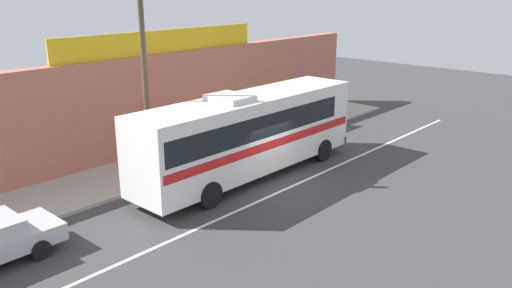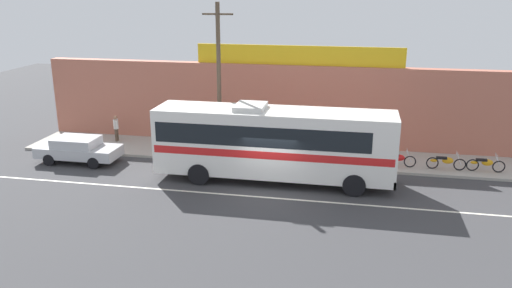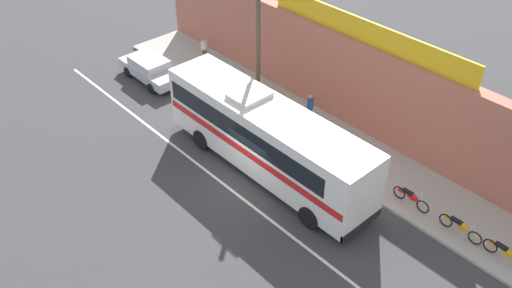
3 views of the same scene
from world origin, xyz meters
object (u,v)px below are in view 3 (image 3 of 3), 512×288
object	(u,v)px
motorcycle_black	(460,227)
pedestrian_near_shop	(310,106)
motorcycle_orange	(505,252)
motorcycle_red	(411,197)
utility_pole	(258,46)
pedestrian_by_curb	(204,47)
intercity_bus	(265,134)
parked_car	(151,68)

from	to	relation	value
motorcycle_black	pedestrian_near_shop	bearing A→B (deg)	172.04
motorcycle_orange	motorcycle_red	bearing A→B (deg)	-179.02
utility_pole	motorcycle_red	world-z (taller)	utility_pole
utility_pole	pedestrian_by_curb	distance (m)	7.96
utility_pole	pedestrian_near_shop	world-z (taller)	utility_pole
intercity_bus	motorcycle_orange	world-z (taller)	intercity_bus
motorcycle_orange	intercity_bus	bearing A→B (deg)	-163.89
parked_car	motorcycle_black	bearing A→B (deg)	6.51
motorcycle_orange	motorcycle_black	bearing A→B (deg)	-178.14
intercity_bus	motorcycle_orange	bearing A→B (deg)	16.11
motorcycle_black	motorcycle_red	distance (m)	2.38
intercity_bus	pedestrian_near_shop	bearing A→B (deg)	105.20
motorcycle_red	motorcycle_orange	size ratio (longest dim) A/B	0.98
utility_pole	motorcycle_red	bearing A→B (deg)	2.38
motorcycle_black	motorcycle_red	size ratio (longest dim) A/B	1.06
intercity_bus	motorcycle_red	distance (m)	6.92
utility_pole	motorcycle_black	xyz separation A→B (m)	(11.73, 0.40, -3.82)
parked_car	motorcycle_red	xyz separation A→B (m)	(16.77, 2.17, -0.17)
pedestrian_by_curb	motorcycle_red	bearing A→B (deg)	-5.19
pedestrian_near_shop	parked_car	bearing A→B (deg)	-159.63
parked_car	pedestrian_near_shop	world-z (taller)	pedestrian_near_shop
parked_car	utility_pole	distance (m)	8.46
parked_car	pedestrian_near_shop	xyz separation A→B (m)	(9.52, 3.53, 0.39)
parked_car	utility_pole	size ratio (longest dim) A/B	0.53
motorcycle_red	motorcycle_orange	world-z (taller)	same
motorcycle_red	pedestrian_by_curb	world-z (taller)	pedestrian_by_curb
utility_pole	motorcycle_orange	xyz separation A→B (m)	(13.64, 0.46, -3.82)
utility_pole	pedestrian_near_shop	bearing A→B (deg)	39.73
pedestrian_near_shop	pedestrian_by_curb	xyz separation A→B (m)	(-9.07, 0.13, -0.09)
intercity_bus	pedestrian_by_curb	xyz separation A→B (m)	(-10.24, 4.41, -1.02)
motorcycle_red	motorcycle_orange	xyz separation A→B (m)	(4.29, 0.07, 0.00)
parked_car	utility_pole	bearing A→B (deg)	13.55
pedestrian_by_curb	utility_pole	bearing A→B (deg)	-15.03
pedestrian_near_shop	motorcycle_orange	bearing A→B (deg)	-6.35
intercity_bus	motorcycle_black	distance (m)	9.09
intercity_bus	motorcycle_orange	size ratio (longest dim) A/B	6.11
parked_car	utility_pole	world-z (taller)	utility_pole
motorcycle_black	motorcycle_orange	xyz separation A→B (m)	(1.91, 0.06, 0.00)
intercity_bus	utility_pole	xyz separation A→B (m)	(-3.26, 2.54, 2.32)
motorcycle_black	motorcycle_red	xyz separation A→B (m)	(-2.38, -0.01, 0.00)
utility_pole	motorcycle_red	size ratio (longest dim) A/B	4.49
motorcycle_black	motorcycle_red	world-z (taller)	same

